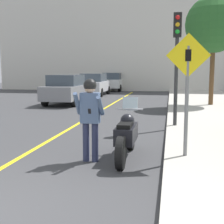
# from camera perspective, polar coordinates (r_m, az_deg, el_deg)

# --- Properties ---
(road_center_line) EXTENTS (0.12, 36.00, 0.01)m
(road_center_line) POSITION_cam_1_polar(r_m,az_deg,el_deg) (10.16, -8.51, -3.46)
(road_center_line) COLOR yellow
(road_center_line) RESTS_ON ground
(building_backdrop) EXTENTS (28.00, 1.20, 9.42)m
(building_backdrop) POSITION_cam_1_polar(r_m,az_deg,el_deg) (29.66, 5.53, 13.01)
(building_backdrop) COLOR beige
(building_backdrop) RESTS_ON ground
(motorcycle) EXTENTS (0.62, 2.25, 1.32)m
(motorcycle) POSITION_cam_1_polar(r_m,az_deg,el_deg) (6.93, 2.66, -4.31)
(motorcycle) COLOR black
(motorcycle) RESTS_ON ground
(person_biker) EXTENTS (0.59, 0.48, 1.78)m
(person_biker) POSITION_cam_1_polar(r_m,az_deg,el_deg) (6.60, -4.02, 0.19)
(person_biker) COLOR #282D4C
(person_biker) RESTS_ON ground
(crossing_sign) EXTENTS (0.91, 0.08, 2.57)m
(crossing_sign) POSITION_cam_1_polar(r_m,az_deg,el_deg) (6.70, 13.61, 5.14)
(crossing_sign) COLOR slate
(crossing_sign) RESTS_ON sidewalk_curb
(traffic_light) EXTENTS (0.26, 0.30, 3.62)m
(traffic_light) POSITION_cam_1_polar(r_m,az_deg,el_deg) (10.43, 11.78, 11.39)
(traffic_light) COLOR #2D2D30
(traffic_light) RESTS_ON sidewalk_curb
(street_tree) EXTENTS (2.91, 2.91, 5.60)m
(street_tree) POSITION_cam_1_polar(r_m,az_deg,el_deg) (17.37, 18.14, 14.95)
(street_tree) COLOR brown
(street_tree) RESTS_ON sidewalk_curb
(parked_car_grey) EXTENTS (1.88, 4.20, 1.68)m
(parked_car_grey) POSITION_cam_1_polar(r_m,az_deg,el_deg) (18.09, -8.23, 4.15)
(parked_car_grey) COLOR black
(parked_car_grey) RESTS_ON ground
(parked_car_silver) EXTENTS (1.88, 4.20, 1.68)m
(parked_car_silver) POSITION_cam_1_polar(r_m,az_deg,el_deg) (24.14, -3.30, 5.09)
(parked_car_silver) COLOR black
(parked_car_silver) RESTS_ON ground
(parked_car_white) EXTENTS (1.88, 4.20, 1.68)m
(parked_car_white) POSITION_cam_1_polar(r_m,az_deg,el_deg) (29.52, 0.21, 5.58)
(parked_car_white) COLOR black
(parked_car_white) RESTS_ON ground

